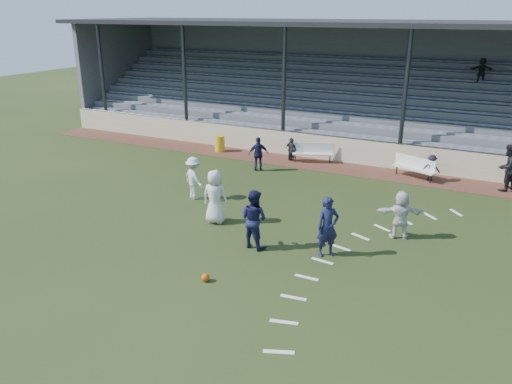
# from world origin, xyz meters

# --- Properties ---
(ground) EXTENTS (90.00, 90.00, 0.00)m
(ground) POSITION_xyz_m (0.00, 0.00, 0.00)
(ground) COLOR #273515
(ground) RESTS_ON ground
(cinder_track) EXTENTS (34.00, 2.00, 0.02)m
(cinder_track) POSITION_xyz_m (0.00, 10.50, 0.01)
(cinder_track) COLOR #532C21
(cinder_track) RESTS_ON ground
(retaining_wall) EXTENTS (34.00, 0.18, 1.20)m
(retaining_wall) POSITION_xyz_m (0.00, 11.55, 0.60)
(retaining_wall) COLOR beige
(retaining_wall) RESTS_ON ground
(bench_left) EXTENTS (2.01, 1.18, 0.95)m
(bench_left) POSITION_xyz_m (-0.98, 10.84, 0.58)
(bench_left) COLOR silver
(bench_left) RESTS_ON cinder_track
(bench_right) EXTENTS (2.01, 1.17, 0.95)m
(bench_right) POSITION_xyz_m (3.93, 10.50, 0.58)
(bench_right) COLOR silver
(bench_right) RESTS_ON cinder_track
(trash_bin) EXTENTS (0.52, 0.52, 0.84)m
(trash_bin) POSITION_xyz_m (-6.14, 10.49, 0.44)
(trash_bin) COLOR gold
(trash_bin) RESTS_ON cinder_track
(football) EXTENTS (0.24, 0.24, 0.24)m
(football) POSITION_xyz_m (0.40, -1.45, 0.12)
(football) COLOR #C64C0B
(football) RESTS_ON ground
(player_white_lead) EXTENTS (1.01, 0.72, 1.94)m
(player_white_lead) POSITION_xyz_m (-1.47, 2.24, 0.97)
(player_white_lead) COLOR silver
(player_white_lead) RESTS_ON ground
(player_navy_lead) EXTENTS (0.82, 0.80, 1.90)m
(player_navy_lead) POSITION_xyz_m (2.89, 1.57, 0.95)
(player_navy_lead) COLOR #16183D
(player_navy_lead) RESTS_ON ground
(player_navy_mid) EXTENTS (1.04, 0.88, 1.92)m
(player_navy_mid) POSITION_xyz_m (0.62, 1.11, 0.96)
(player_navy_mid) COLOR #16183D
(player_navy_mid) RESTS_ON ground
(player_white_wing) EXTENTS (1.27, 1.05, 1.71)m
(player_white_wing) POSITION_xyz_m (-3.47, 3.93, 0.86)
(player_white_wing) COLOR silver
(player_white_wing) RESTS_ON ground
(player_navy_wing) EXTENTS (1.00, 0.84, 1.60)m
(player_navy_wing) POSITION_xyz_m (-2.82, 8.41, 0.80)
(player_navy_wing) COLOR #16183D
(player_navy_wing) RESTS_ON ground
(player_white_back) EXTENTS (1.60, 0.96, 1.64)m
(player_white_back) POSITION_xyz_m (4.63, 3.86, 0.82)
(player_white_back) COLOR silver
(player_white_back) RESTS_ON ground
(official) EXTENTS (1.17, 1.22, 1.99)m
(official) POSITION_xyz_m (7.61, 10.48, 1.01)
(official) COLOR black
(official) RESTS_ON cinder_track
(sub_left_near) EXTENTS (0.43, 0.30, 1.13)m
(sub_left_near) POSITION_xyz_m (-2.01, 10.52, 0.59)
(sub_left_near) COLOR black
(sub_left_near) RESTS_ON cinder_track
(sub_left_far) EXTENTS (0.73, 0.45, 1.15)m
(sub_left_far) POSITION_xyz_m (-2.08, 10.58, 0.60)
(sub_left_far) COLOR black
(sub_left_far) RESTS_ON cinder_track
(sub_right) EXTENTS (0.76, 0.43, 1.17)m
(sub_right) POSITION_xyz_m (4.66, 10.43, 0.60)
(sub_right) COLOR black
(sub_right) RESTS_ON cinder_track
(grandstand) EXTENTS (34.60, 9.00, 6.61)m
(grandstand) POSITION_xyz_m (0.01, 16.26, 2.20)
(grandstand) COLOR slate
(grandstand) RESTS_ON ground
(penalty_arc) EXTENTS (3.89, 14.63, 0.01)m
(penalty_arc) POSITION_xyz_m (4.12, 0.00, 0.01)
(penalty_arc) COLOR white
(penalty_arc) RESTS_ON ground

